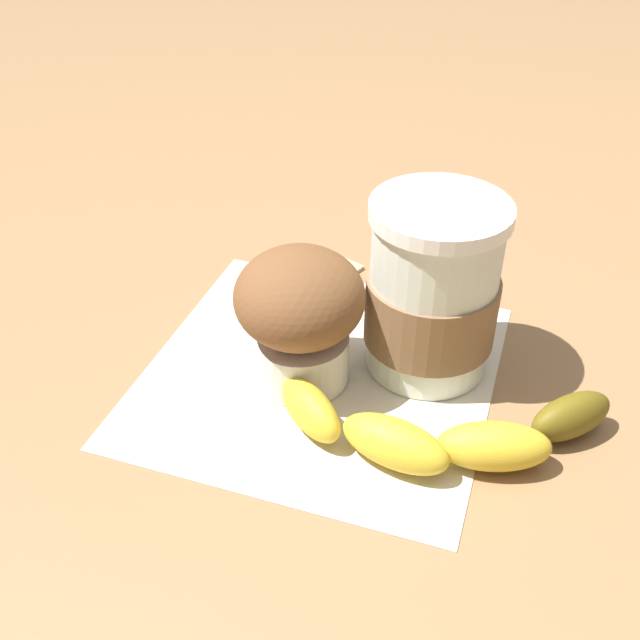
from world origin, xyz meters
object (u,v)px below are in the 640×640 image
banana (442,432)px  muffin (300,312)px  coffee_cup (432,294)px  sugar_packet (329,263)px

banana → muffin: bearing=-97.4°
coffee_cup → banana: coffee_cup is taller
muffin → banana: muffin is taller
coffee_cup → sugar_packet: 0.15m
coffee_cup → muffin: 0.09m
banana → sugar_packet: (-0.15, -0.17, -0.01)m
muffin → banana: bearing=82.6°
muffin → sugar_packet: 0.15m
banana → coffee_cup: bearing=-149.0°
coffee_cup → muffin: bearing=-48.6°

